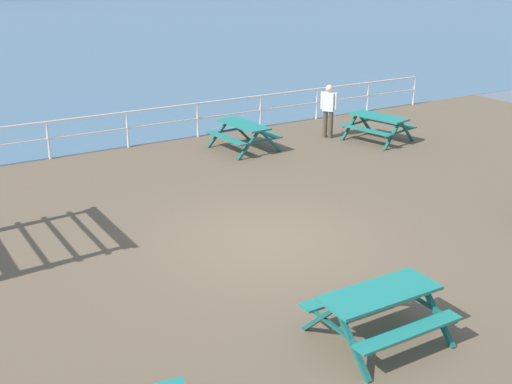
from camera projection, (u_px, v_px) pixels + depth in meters
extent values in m
cube|color=brown|center=(266.00, 245.00, 12.64)|extent=(30.00, 24.00, 0.20)
cube|color=white|center=(126.00, 113.00, 18.48)|extent=(23.00, 0.06, 0.06)
cube|color=white|center=(127.00, 128.00, 18.64)|extent=(23.00, 0.05, 0.05)
cylinder|color=white|center=(48.00, 141.00, 17.55)|extent=(0.07, 0.07, 1.05)
cylinder|color=white|center=(127.00, 130.00, 18.66)|extent=(0.07, 0.07, 1.05)
cylinder|color=white|center=(198.00, 121.00, 19.77)|extent=(0.07, 0.07, 1.05)
cylinder|color=white|center=(260.00, 112.00, 20.89)|extent=(0.07, 0.07, 1.05)
cylinder|color=white|center=(317.00, 104.00, 22.00)|extent=(0.07, 0.07, 1.05)
cylinder|color=white|center=(368.00, 97.00, 23.11)|extent=(0.07, 0.07, 1.05)
cylinder|color=white|center=(414.00, 91.00, 24.23)|extent=(0.07, 0.07, 1.05)
cube|color=#1E7A70|center=(244.00, 125.00, 18.36)|extent=(0.85, 1.85, 0.05)
cube|color=#1E7A70|center=(226.00, 138.00, 18.12)|extent=(0.41, 1.82, 0.04)
cube|color=#1E7A70|center=(261.00, 131.00, 18.81)|extent=(0.41, 1.82, 0.04)
cube|color=#165B54|center=(219.00, 133.00, 18.88)|extent=(0.80, 0.15, 0.79)
cube|color=#165B54|center=(239.00, 130.00, 19.29)|extent=(0.80, 0.15, 0.79)
cube|color=#165B54|center=(229.00, 130.00, 19.07)|extent=(1.50, 0.19, 0.04)
cube|color=#165B54|center=(249.00, 145.00, 17.69)|extent=(0.80, 0.15, 0.79)
cube|color=#165B54|center=(270.00, 141.00, 18.10)|extent=(0.80, 0.15, 0.79)
cube|color=#165B54|center=(260.00, 141.00, 17.88)|extent=(1.50, 0.19, 0.04)
cube|color=#1E7A70|center=(381.00, 293.00, 9.08)|extent=(1.81, 0.72, 0.05)
cube|color=#1E7A70|center=(352.00, 293.00, 9.69)|extent=(1.80, 0.28, 0.04)
cube|color=#1E7A70|center=(409.00, 332.00, 8.68)|extent=(1.80, 0.28, 0.04)
cube|color=#165B54|center=(401.00, 292.00, 9.89)|extent=(0.09, 0.79, 0.79)
cube|color=#165B54|center=(437.00, 313.00, 9.28)|extent=(0.09, 0.79, 0.79)
cube|color=#165B54|center=(419.00, 300.00, 9.57)|extent=(0.07, 1.50, 0.04)
cube|color=#165B54|center=(320.00, 319.00, 9.14)|extent=(0.09, 0.79, 0.79)
cube|color=#165B54|center=(353.00, 344.00, 8.54)|extent=(0.09, 0.79, 0.79)
cube|color=#165B54|center=(336.00, 328.00, 8.82)|extent=(0.07, 1.50, 0.04)
cube|color=#1E7A70|center=(379.00, 117.00, 19.28)|extent=(1.09, 1.91, 0.05)
cube|color=#1E7A70|center=(366.00, 130.00, 18.97)|extent=(0.67, 1.81, 0.04)
cube|color=#1E7A70|center=(390.00, 123.00, 19.79)|extent=(0.67, 1.81, 0.04)
cube|color=#165B54|center=(350.00, 126.00, 19.68)|extent=(0.79, 0.26, 0.79)
cube|color=#165B54|center=(365.00, 122.00, 20.18)|extent=(0.79, 0.26, 0.79)
cube|color=#165B54|center=(357.00, 123.00, 19.91)|extent=(1.47, 0.40, 0.04)
cube|color=#165B54|center=(392.00, 136.00, 18.64)|extent=(0.79, 0.26, 0.79)
cube|color=#165B54|center=(407.00, 131.00, 19.13)|extent=(0.79, 0.26, 0.79)
cube|color=#165B54|center=(400.00, 132.00, 18.87)|extent=(1.47, 0.40, 0.04)
cylinder|color=#4C4233|center=(325.00, 124.00, 19.77)|extent=(0.14, 0.14, 0.85)
cylinder|color=#4C4233|center=(331.00, 124.00, 19.70)|extent=(0.14, 0.14, 0.85)
cube|color=white|center=(329.00, 102.00, 19.49)|extent=(0.38, 0.40, 0.58)
cylinder|color=white|center=(322.00, 100.00, 19.56)|extent=(0.09, 0.09, 0.52)
cylinder|color=white|center=(336.00, 101.00, 19.40)|extent=(0.09, 0.09, 0.52)
sphere|color=beige|center=(329.00, 89.00, 19.35)|extent=(0.23, 0.23, 0.23)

